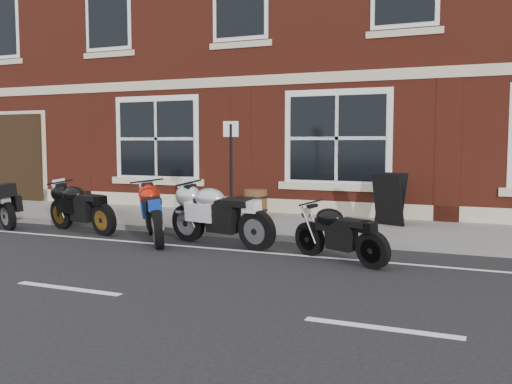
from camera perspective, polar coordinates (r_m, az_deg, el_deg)
ground at (r=10.18m, az=-7.00°, el=-5.65°), size 80.00×80.00×0.00m
sidewalk at (r=12.82m, az=-0.27°, el=-3.14°), size 30.00×3.00×0.12m
kerb at (r=11.40m, az=-3.42°, el=-4.17°), size 30.00×0.16×0.12m
pub_building at (r=20.23m, az=8.55°, el=16.70°), size 24.00×12.00×12.00m
moto_sport_red at (r=10.99m, az=-10.01°, el=-1.77°), size 1.51×1.91×1.03m
moto_sport_black at (r=12.46m, az=-17.04°, el=-1.32°), size 2.10×0.70×0.96m
moto_sport_silver at (r=10.34m, az=-3.61°, el=-2.07°), size 2.30×0.70×1.05m
moto_naked_black at (r=9.05m, az=8.31°, el=-3.90°), size 1.72×0.93×0.84m
a_board_sign at (r=12.44m, az=13.21°, el=-0.66°), size 0.79×0.67×1.11m
barrel_planter at (r=13.47m, az=-0.05°, el=-1.12°), size 0.57×0.57×0.64m
parking_sign at (r=11.32m, az=-2.52°, el=2.46°), size 0.30×0.08×2.17m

